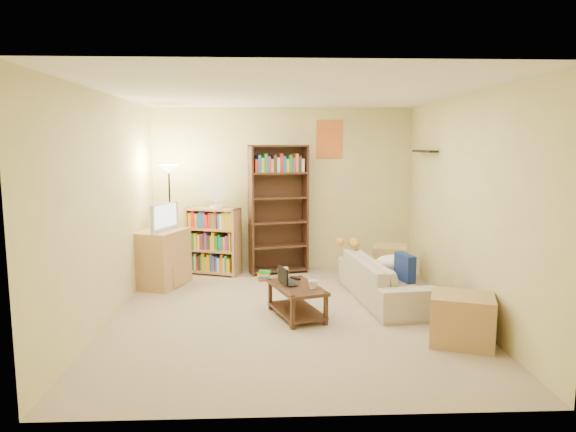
{
  "coord_description": "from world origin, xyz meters",
  "views": [
    {
      "loc": [
        -0.25,
        -5.7,
        1.94
      ],
      "look_at": [
        0.02,
        0.68,
        1.05
      ],
      "focal_mm": 32.0,
      "sensor_mm": 36.0,
      "label": 1
    }
  ],
  "objects_px": {
    "sofa": "(385,279)",
    "tall_bookshelf": "(279,206)",
    "tabby_cat": "(352,243)",
    "floor_lamp": "(169,189)",
    "television": "(161,217)",
    "laptop": "(293,283)",
    "tv_stand": "(162,258)",
    "side_table": "(390,264)",
    "end_cabinet": "(462,320)",
    "mug": "(313,284)",
    "short_bookshelf": "(213,241)",
    "coffee_table": "(297,298)",
    "desk_fan": "(216,193)"
  },
  "relations": [
    {
      "from": "sofa",
      "to": "side_table",
      "type": "bearing_deg",
      "value": -24.31
    },
    {
      "from": "short_bookshelf",
      "to": "laptop",
      "type": "bearing_deg",
      "value": -41.87
    },
    {
      "from": "mug",
      "to": "tv_stand",
      "type": "relative_size",
      "value": 0.19
    },
    {
      "from": "television",
      "to": "floor_lamp",
      "type": "distance_m",
      "value": 0.48
    },
    {
      "from": "sofa",
      "to": "tall_bookshelf",
      "type": "distance_m",
      "value": 2.09
    },
    {
      "from": "short_bookshelf",
      "to": "side_table",
      "type": "xyz_separation_m",
      "value": [
        2.54,
        -0.6,
        -0.24
      ]
    },
    {
      "from": "side_table",
      "to": "end_cabinet",
      "type": "xyz_separation_m",
      "value": [
        0.16,
        -2.28,
        -0.02
      ]
    },
    {
      "from": "desk_fan",
      "to": "tv_stand",
      "type": "bearing_deg",
      "value": -140.38
    },
    {
      "from": "laptop",
      "to": "short_bookshelf",
      "type": "height_order",
      "value": "short_bookshelf"
    },
    {
      "from": "coffee_table",
      "to": "end_cabinet",
      "type": "bearing_deg",
      "value": -47.59
    },
    {
      "from": "tv_stand",
      "to": "tall_bookshelf",
      "type": "distance_m",
      "value": 1.87
    },
    {
      "from": "mug",
      "to": "tabby_cat",
      "type": "bearing_deg",
      "value": 64.68
    },
    {
      "from": "sofa",
      "to": "mug",
      "type": "relative_size",
      "value": 13.03
    },
    {
      "from": "sofa",
      "to": "tabby_cat",
      "type": "height_order",
      "value": "tabby_cat"
    },
    {
      "from": "television",
      "to": "sofa",
      "type": "bearing_deg",
      "value": -84.26
    },
    {
      "from": "tabby_cat",
      "to": "tv_stand",
      "type": "distance_m",
      "value": 2.62
    },
    {
      "from": "television",
      "to": "floor_lamp",
      "type": "bearing_deg",
      "value": 7.96
    },
    {
      "from": "tabby_cat",
      "to": "side_table",
      "type": "bearing_deg",
      "value": 15.23
    },
    {
      "from": "television",
      "to": "end_cabinet",
      "type": "height_order",
      "value": "television"
    },
    {
      "from": "sofa",
      "to": "coffee_table",
      "type": "xyz_separation_m",
      "value": [
        -1.15,
        -0.59,
        -0.04
      ]
    },
    {
      "from": "tabby_cat",
      "to": "coffee_table",
      "type": "distance_m",
      "value": 1.55
    },
    {
      "from": "sofa",
      "to": "end_cabinet",
      "type": "relative_size",
      "value": 3.23
    },
    {
      "from": "tabby_cat",
      "to": "tall_bookshelf",
      "type": "bearing_deg",
      "value": 141.4
    },
    {
      "from": "sofa",
      "to": "laptop",
      "type": "height_order",
      "value": "sofa"
    },
    {
      "from": "mug",
      "to": "side_table",
      "type": "height_order",
      "value": "side_table"
    },
    {
      "from": "coffee_table",
      "to": "tall_bookshelf",
      "type": "relative_size",
      "value": 0.47
    },
    {
      "from": "mug",
      "to": "sofa",
      "type": "bearing_deg",
      "value": 36.37
    },
    {
      "from": "sofa",
      "to": "coffee_table",
      "type": "relative_size",
      "value": 2.07
    },
    {
      "from": "tabby_cat",
      "to": "floor_lamp",
      "type": "bearing_deg",
      "value": 170.2
    },
    {
      "from": "coffee_table",
      "to": "short_bookshelf",
      "type": "distance_m",
      "value": 2.33
    },
    {
      "from": "end_cabinet",
      "to": "tall_bookshelf",
      "type": "bearing_deg",
      "value": 120.67
    },
    {
      "from": "laptop",
      "to": "floor_lamp",
      "type": "xyz_separation_m",
      "value": [
        -1.67,
        1.61,
        0.95
      ]
    },
    {
      "from": "tv_stand",
      "to": "floor_lamp",
      "type": "relative_size",
      "value": 0.47
    },
    {
      "from": "side_table",
      "to": "tabby_cat",
      "type": "bearing_deg",
      "value": -164.77
    },
    {
      "from": "tv_stand",
      "to": "end_cabinet",
      "type": "height_order",
      "value": "tv_stand"
    },
    {
      "from": "tv_stand",
      "to": "short_bookshelf",
      "type": "bearing_deg",
      "value": 65.11
    },
    {
      "from": "sofa",
      "to": "tabby_cat",
      "type": "xyz_separation_m",
      "value": [
        -0.32,
        0.67,
        0.34
      ]
    },
    {
      "from": "television",
      "to": "tall_bookshelf",
      "type": "xyz_separation_m",
      "value": [
        1.63,
        0.66,
        0.06
      ]
    },
    {
      "from": "tabby_cat",
      "to": "television",
      "type": "xyz_separation_m",
      "value": [
        -2.61,
        0.13,
        0.36
      ]
    },
    {
      "from": "tabby_cat",
      "to": "mug",
      "type": "distance_m",
      "value": 1.55
    },
    {
      "from": "sofa",
      "to": "floor_lamp",
      "type": "distance_m",
      "value": 3.24
    },
    {
      "from": "floor_lamp",
      "to": "tv_stand",
      "type": "bearing_deg",
      "value": -102.96
    },
    {
      "from": "tv_stand",
      "to": "side_table",
      "type": "xyz_separation_m",
      "value": [
        3.19,
        0.03,
        -0.12
      ]
    },
    {
      "from": "tall_bookshelf",
      "to": "floor_lamp",
      "type": "height_order",
      "value": "tall_bookshelf"
    },
    {
      "from": "tabby_cat",
      "to": "coffee_table",
      "type": "height_order",
      "value": "tabby_cat"
    },
    {
      "from": "end_cabinet",
      "to": "television",
      "type": "bearing_deg",
      "value": 146.16
    },
    {
      "from": "laptop",
      "to": "tall_bookshelf",
      "type": "distance_m",
      "value": 2.06
    },
    {
      "from": "mug",
      "to": "coffee_table",
      "type": "bearing_deg",
      "value": 142.26
    },
    {
      "from": "tv_stand",
      "to": "laptop",
      "type": "bearing_deg",
      "value": -15.79
    },
    {
      "from": "sofa",
      "to": "side_table",
      "type": "distance_m",
      "value": 0.87
    }
  ]
}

